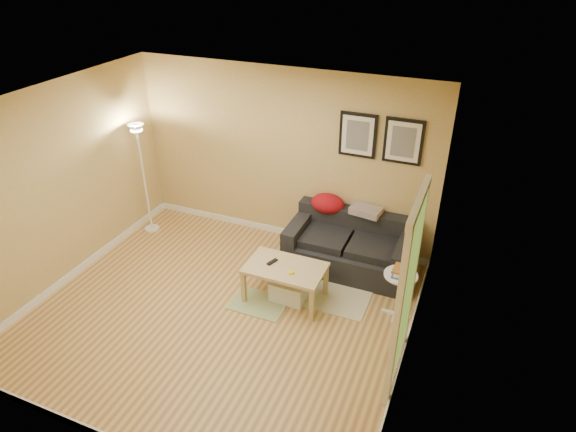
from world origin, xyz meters
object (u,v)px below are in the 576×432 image
object	(u,v)px
coffee_table	(285,283)
storage_bin	(289,290)
sofa	(349,245)
book_stack	(401,271)
side_table	(398,295)
floor_lamp	(145,182)

from	to	relation	value
coffee_table	storage_bin	size ratio (longest dim) A/B	2.16
sofa	storage_bin	size ratio (longest dim) A/B	3.71
coffee_table	book_stack	world-z (taller)	book_stack
storage_bin	book_stack	bearing A→B (deg)	9.59
side_table	floor_lamp	xyz separation A→B (m)	(-4.02, 0.54, 0.52)
sofa	side_table	size ratio (longest dim) A/B	2.77
side_table	book_stack	size ratio (longest dim) A/B	2.40
coffee_table	floor_lamp	xyz separation A→B (m)	(-2.63, 0.77, 0.58)
side_table	floor_lamp	size ratio (longest dim) A/B	0.35
storage_bin	side_table	xyz separation A→B (m)	(1.34, 0.22, 0.17)
sofa	floor_lamp	bearing A→B (deg)	-176.34
coffee_table	book_stack	size ratio (longest dim) A/B	3.87
sofa	coffee_table	bearing A→B (deg)	-119.61
storage_bin	floor_lamp	bearing A→B (deg)	164.12
storage_bin	sofa	bearing A→B (deg)	62.39
floor_lamp	side_table	bearing A→B (deg)	-7.69
coffee_table	storage_bin	world-z (taller)	coffee_table
storage_bin	floor_lamp	world-z (taller)	floor_lamp
sofa	book_stack	size ratio (longest dim) A/B	6.65
side_table	storage_bin	bearing A→B (deg)	-170.68
sofa	storage_bin	distance (m)	1.12
sofa	side_table	bearing A→B (deg)	-41.84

